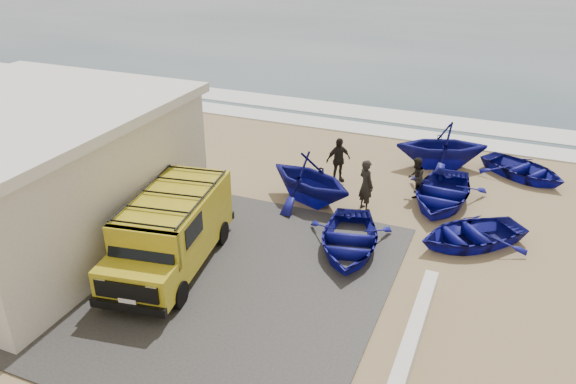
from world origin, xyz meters
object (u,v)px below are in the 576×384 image
(boat_near_left, at_px, (349,240))
(boat_far_right, at_px, (523,169))
(building, at_px, (19,174))
(boat_mid_right, at_px, (442,193))
(fisherman_back, at_px, (338,160))
(fisherman_middle, at_px, (416,177))
(van, at_px, (172,229))
(boat_near_right, at_px, (471,234))
(parapet, at_px, (409,348))
(boat_mid_left, at_px, (310,178))
(boat_far_left, at_px, (442,145))
(fisherman_front, at_px, (366,185))

(boat_near_left, relative_size, boat_far_right, 1.09)
(building, distance_m, boat_near_left, 10.40)
(boat_mid_right, height_order, fisherman_back, fisherman_back)
(building, distance_m, fisherman_middle, 13.37)
(van, relative_size, boat_far_right, 1.60)
(building, relative_size, boat_near_right, 2.66)
(parapet, bearing_deg, boat_mid_left, 126.74)
(boat_far_left, bearing_deg, parapet, -14.36)
(boat_near_right, relative_size, boat_mid_right, 0.88)
(parapet, relative_size, boat_far_right, 1.75)
(boat_near_left, bearing_deg, van, -161.68)
(boat_far_right, height_order, fisherman_middle, fisherman_middle)
(building, bearing_deg, parapet, -4.58)
(building, distance_m, van, 5.38)
(van, xyz_separation_m, boat_near_left, (4.52, 2.73, -0.82))
(boat_mid_left, bearing_deg, van, 179.81)
(parapet, distance_m, fisherman_middle, 8.72)
(fisherman_front, bearing_deg, fisherman_back, -11.01)
(boat_near_left, relative_size, boat_far_left, 1.02)
(boat_mid_right, relative_size, boat_far_left, 1.10)
(boat_far_left, bearing_deg, boat_mid_right, -10.32)
(van, relative_size, boat_mid_left, 1.54)
(fisherman_middle, bearing_deg, building, -55.66)
(boat_near_left, bearing_deg, boat_near_right, 15.32)
(boat_near_right, relative_size, fisherman_middle, 2.33)
(boat_mid_left, relative_size, fisherman_front, 1.90)
(parapet, bearing_deg, boat_far_right, 80.05)
(parapet, bearing_deg, fisherman_front, 113.42)
(boat_near_right, bearing_deg, boat_far_right, 127.07)
(building, xyz_separation_m, fisherman_front, (9.52, 5.87, -1.23))
(parapet, xyz_separation_m, boat_near_left, (-2.70, 3.99, 0.11))
(van, height_order, fisherman_front, van)
(boat_far_right, distance_m, fisherman_front, 7.13)
(fisherman_middle, bearing_deg, boat_mid_right, 78.29)
(building, height_order, fisherman_front, building)
(van, height_order, boat_far_right, van)
(boat_near_right, bearing_deg, building, -110.28)
(parapet, height_order, boat_near_right, boat_near_right)
(parapet, bearing_deg, boat_far_left, 95.49)
(fisherman_front, relative_size, fisherman_back, 1.05)
(building, xyz_separation_m, parapet, (12.50, -1.00, -1.89))
(boat_near_left, height_order, boat_far_left, boat_far_left)
(parapet, relative_size, fisherman_back, 3.37)
(van, distance_m, fisherman_middle, 9.25)
(building, relative_size, fisherman_middle, 6.19)
(boat_near_right, bearing_deg, fisherman_middle, 179.64)
(van, distance_m, fisherman_back, 7.95)
(boat_near_right, height_order, fisherman_front, fisherman_front)
(van, height_order, boat_far_left, van)
(parapet, distance_m, boat_mid_left, 8.34)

